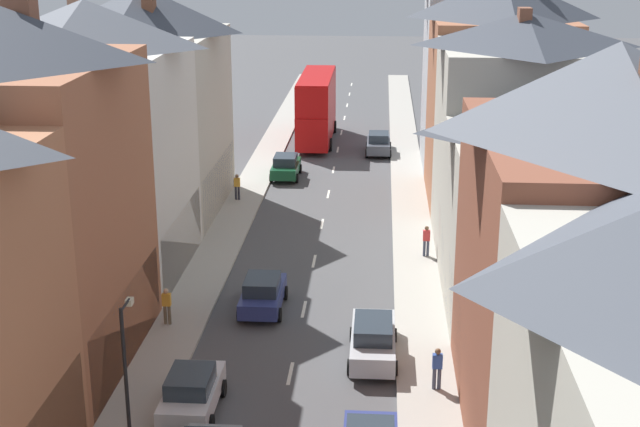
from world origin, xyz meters
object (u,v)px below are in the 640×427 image
Objects in this scene: car_parked_left_b at (286,166)px; street_lamp at (127,375)px; car_mid_white at (192,392)px; pedestrian_far_right at (237,186)px; double_decker_bus_lead at (317,107)px; pedestrian_far_left at (426,239)px; car_near_blue at (373,339)px; car_near_silver at (263,293)px; car_parked_right_a at (379,143)px; pedestrian_mid_left at (437,367)px; pedestrian_mid_right at (167,304)px.

street_lamp is at bearing -91.93° from car_parked_left_b.
car_mid_white is at bearing 71.46° from street_lamp.
car_mid_white is 25.21m from pedestrian_far_right.
double_decker_bus_lead reaches higher than pedestrian_far_left.
car_near_blue reaches higher than car_parked_left_b.
car_parked_right_a is (4.90, 29.06, 0.03)m from car_near_silver.
pedestrian_far_right is at bearing 112.71° from car_near_blue.
car_near_silver is (0.01, -32.75, -2.02)m from double_decker_bus_lead.
car_parked_left_b is at bearing 88.07° from street_lamp.
car_mid_white is 0.71× the size of street_lamp.
pedestrian_mid_left is 13.83m from pedestrian_far_left.
car_parked_left_b reaches higher than car_near_silver.
car_near_silver is (-4.90, 4.37, -0.05)m from car_near_blue.
pedestrian_far_right is (-11.16, 9.22, 0.00)m from pedestrian_far_left.
car_parked_left_b is at bearing -96.77° from double_decker_bus_lead.
car_parked_right_a is 2.56× the size of pedestrian_far_right.
car_near_blue is 0.83× the size of street_lamp.
pedestrian_mid_left is 12.03m from pedestrian_mid_right.
car_mid_white is (-1.29, -41.66, -2.00)m from double_decker_bus_lead.
car_parked_left_b is 30.79m from car_mid_white.
car_mid_white is at bearing -143.80° from car_near_blue.
pedestrian_mid_left is (2.34, -35.92, 0.21)m from car_parked_right_a.
car_near_blue reaches higher than car_mid_white.
car_parked_right_a is 35.99m from pedestrian_mid_left.
car_parked_left_b is (-1.29, -10.87, -2.01)m from double_decker_bus_lead.
car_parked_right_a is 9.49m from car_parked_left_b.
street_lamp is (-9.69, -5.48, 2.21)m from pedestrian_mid_left.
double_decker_bus_lead is 1.96× the size of street_lamp.
pedestrian_mid_left is at bearing -64.61° from pedestrian_far_right.
street_lamp is (-2.45, -12.34, 2.45)m from car_near_silver.
pedestrian_mid_left is (7.24, -6.86, 0.24)m from car_near_silver.
car_parked_left_b is 17.30m from pedestrian_far_left.
car_near_silver is at bearing -89.98° from double_decker_bus_lead.
car_parked_left_b is at bearing -130.81° from car_parked_right_a.
double_decker_bus_lead is 32.81m from car_near_silver.
car_near_blue is 9.00m from pedestrian_mid_right.
pedestrian_far_right reaches higher than car_parked_right_a.
car_mid_white is at bearing -90.00° from car_parked_left_b.
pedestrian_mid_right is (-2.49, -23.91, 0.23)m from car_parked_left_b.
car_near_blue is (4.91, -37.12, -1.97)m from double_decker_bus_lead.
double_decker_bus_lead is at bearing 143.05° from car_parked_right_a.
car_near_silver is at bearing 136.54° from pedestrian_mid_left.
street_lamp is (-7.35, -7.97, 2.39)m from car_near_blue.
car_parked_right_a is 42.11m from street_lamp.
car_near_blue reaches higher than car_parked_right_a.
pedestrian_mid_left is at bearing 29.50° from street_lamp.
pedestrian_mid_left is 11.35m from street_lamp.
car_mid_white is at bearing -99.27° from car_parked_right_a.
car_mid_white is (0.00, -30.79, 0.01)m from car_parked_left_b.
pedestrian_mid_left is at bearing -86.28° from car_parked_right_a.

